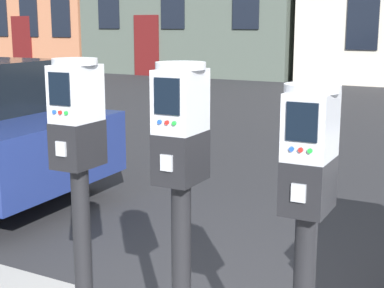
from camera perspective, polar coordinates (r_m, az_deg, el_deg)
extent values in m
cylinder|color=black|center=(3.03, -10.72, -11.00)|extent=(0.09, 0.09, 0.96)
cube|color=black|center=(2.86, -11.17, 0.00)|extent=(0.18, 0.24, 0.22)
cube|color=#A5A8AD|center=(2.76, -12.80, -0.47)|extent=(0.06, 0.01, 0.07)
cube|color=#B7BABF|center=(2.82, -11.37, 4.92)|extent=(0.18, 0.23, 0.27)
cube|color=black|center=(2.72, -12.96, 5.31)|extent=(0.12, 0.01, 0.15)
cylinder|color=blue|center=(2.76, -13.44, 3.09)|extent=(0.02, 0.01, 0.02)
cylinder|color=red|center=(2.74, -12.88, 3.05)|extent=(0.02, 0.01, 0.02)
cylinder|color=green|center=(2.71, -12.32, 3.01)|extent=(0.02, 0.01, 0.02)
cylinder|color=#B7BABF|center=(2.80, -11.49, 7.98)|extent=(0.22, 0.22, 0.03)
cylinder|color=black|center=(2.72, -1.05, -13.49)|extent=(0.09, 0.09, 0.96)
cube|color=black|center=(2.53, -1.10, -1.29)|extent=(0.18, 0.24, 0.22)
cube|color=#A5A8AD|center=(2.42, -2.54, -1.88)|extent=(0.06, 0.01, 0.07)
cube|color=#B7BABF|center=(2.49, -1.12, 4.27)|extent=(0.18, 0.23, 0.27)
cube|color=black|center=(2.38, -2.50, 4.72)|extent=(0.12, 0.01, 0.15)
cylinder|color=blue|center=(2.41, -3.22, 2.19)|extent=(0.02, 0.01, 0.02)
cylinder|color=red|center=(2.39, -2.50, 2.13)|extent=(0.02, 0.01, 0.02)
cylinder|color=green|center=(2.38, -1.77, 2.07)|extent=(0.02, 0.01, 0.02)
cylinder|color=#B7BABF|center=(2.47, -1.14, 7.74)|extent=(0.22, 0.22, 0.03)
cube|color=black|center=(2.31, 11.40, -3.97)|extent=(0.18, 0.24, 0.21)
cube|color=#A5A8AD|center=(2.20, 10.46, -4.78)|extent=(0.06, 0.01, 0.07)
cube|color=#B7BABF|center=(2.26, 11.64, 1.79)|extent=(0.18, 0.23, 0.26)
cube|color=black|center=(2.15, 10.79, 2.14)|extent=(0.12, 0.01, 0.15)
cylinder|color=blue|center=(2.17, 9.79, -0.49)|extent=(0.02, 0.01, 0.02)
cylinder|color=red|center=(2.16, 10.67, -0.58)|extent=(0.02, 0.01, 0.02)
cylinder|color=green|center=(2.15, 11.55, -0.67)|extent=(0.02, 0.01, 0.02)
cylinder|color=#B7BABF|center=(2.24, 11.79, 5.44)|extent=(0.22, 0.22, 0.03)
cylinder|color=black|center=(6.50, -12.25, -1.53)|extent=(0.65, 0.25, 0.64)
cube|color=black|center=(24.09, -15.82, 12.05)|extent=(0.90, 0.06, 1.60)
cube|color=black|center=(22.97, -12.83, 12.24)|extent=(0.90, 0.06, 1.60)
cube|color=#591414|center=(24.41, -16.43, 9.54)|extent=(1.00, 0.07, 2.10)
cube|color=black|center=(21.54, -8.23, 13.33)|extent=(0.90, 0.06, 1.60)
cube|color=black|center=(20.03, -1.92, 13.57)|extent=(0.90, 0.06, 1.60)
cube|color=black|center=(18.80, 5.33, 13.65)|extent=(0.90, 0.06, 1.60)
cube|color=#591414|center=(20.61, -4.51, 9.66)|extent=(1.00, 0.07, 2.10)
cube|color=black|center=(17.62, 16.51, 11.50)|extent=(0.90, 0.06, 1.60)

